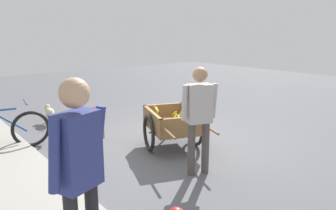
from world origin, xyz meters
TOP-DOWN VIEW (x-y plane):
  - ground_plane at (0.00, 0.00)m, footprint 24.00×24.00m
  - fruit_cart at (-0.28, 0.04)m, footprint 1.81×1.30m
  - vendor_person at (-1.34, 0.45)m, footprint 0.31×0.53m
  - bicycle at (1.46, 2.48)m, footprint 0.48×1.65m
  - dog at (2.71, 1.18)m, footprint 0.67×0.24m
  - plastic_bucket at (2.47, 0.12)m, footprint 0.23×0.23m
  - apple_crate at (1.20, 0.90)m, footprint 0.44×0.32m
  - bystander_person at (-2.27, 2.66)m, footprint 0.30×0.56m

SIDE VIEW (x-z plane):
  - ground_plane at x=0.00m, z-range 0.00..0.00m
  - apple_crate at x=1.20m, z-range -0.03..0.29m
  - plastic_bucket at x=2.47m, z-range 0.00..0.26m
  - dog at x=2.71m, z-range 0.07..0.47m
  - bicycle at x=1.46m, z-range -0.07..0.78m
  - fruit_cart at x=-0.28m, z-range 0.07..0.80m
  - vendor_person at x=-1.34m, z-range 0.15..1.71m
  - bystander_person at x=-2.27m, z-range 0.18..1.89m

